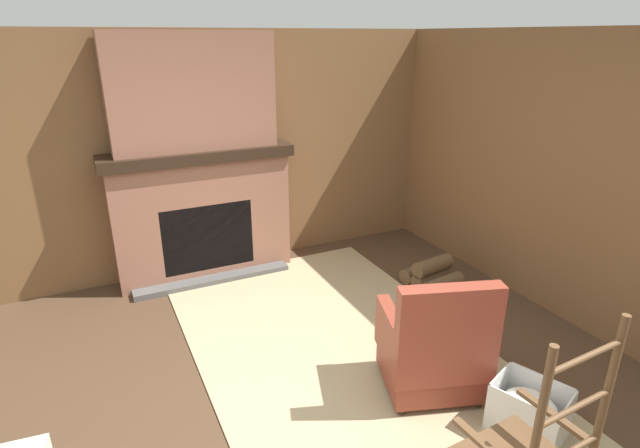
% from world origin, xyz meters
% --- Properties ---
extents(ground_plane, '(14.00, 14.00, 0.00)m').
position_xyz_m(ground_plane, '(0.00, 0.00, 0.00)').
color(ground_plane, '#4C3523').
extents(wood_panel_wall_left, '(0.06, 5.89, 2.45)m').
position_xyz_m(wood_panel_wall_left, '(-2.67, 0.00, 1.22)').
color(wood_panel_wall_left, brown).
rests_on(wood_panel_wall_left, ground).
extents(wood_panel_wall_back, '(5.89, 0.09, 2.45)m').
position_xyz_m(wood_panel_wall_back, '(0.02, 2.67, 1.23)').
color(wood_panel_wall_back, brown).
rests_on(wood_panel_wall_back, ground).
extents(fireplace_hearth, '(0.55, 1.86, 1.34)m').
position_xyz_m(fireplace_hearth, '(-2.46, 0.00, 0.66)').
color(fireplace_hearth, '#93604C').
rests_on(fireplace_hearth, ground).
extents(chimney_breast, '(0.30, 1.55, 1.09)m').
position_xyz_m(chimney_breast, '(-2.47, 0.00, 1.88)').
color(chimney_breast, '#93604C').
rests_on(chimney_breast, fireplace_hearth).
extents(area_rug, '(3.78, 2.17, 0.01)m').
position_xyz_m(area_rug, '(-0.50, 0.61, 0.01)').
color(area_rug, tan).
rests_on(area_rug, ground).
extents(armchair, '(0.79, 0.83, 0.94)m').
position_xyz_m(armchair, '(0.10, 0.96, 0.35)').
color(armchair, brown).
rests_on(armchair, ground).
extents(firewood_stack, '(0.55, 0.51, 0.30)m').
position_xyz_m(firewood_stack, '(-1.21, 1.97, 0.11)').
color(firewood_stack, brown).
rests_on(firewood_stack, ground).
extents(laundry_basket, '(0.52, 0.47, 0.35)m').
position_xyz_m(laundry_basket, '(0.68, 1.27, 0.17)').
color(laundry_basket, white).
rests_on(laundry_basket, ground).
extents(oil_lamp_vase, '(0.10, 0.10, 0.22)m').
position_xyz_m(oil_lamp_vase, '(-2.51, -0.58, 1.42)').
color(oil_lamp_vase, silver).
rests_on(oil_lamp_vase, fireplace_hearth).
extents(storage_case, '(0.15, 0.22, 0.14)m').
position_xyz_m(storage_case, '(-2.51, 0.28, 1.41)').
color(storage_case, black).
rests_on(storage_case, fireplace_hearth).
extents(decorative_plate_on_mantel, '(0.06, 0.22, 0.22)m').
position_xyz_m(decorative_plate_on_mantel, '(-2.53, -0.06, 1.45)').
color(decorative_plate_on_mantel, '#336093').
rests_on(decorative_plate_on_mantel, fireplace_hearth).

